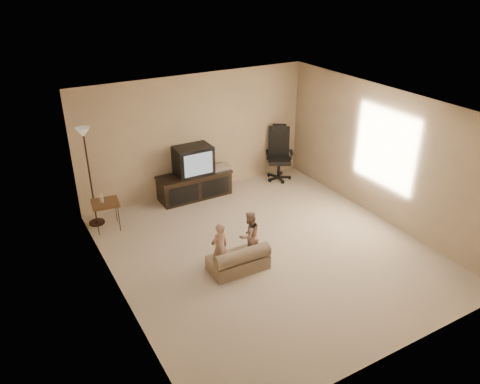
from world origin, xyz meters
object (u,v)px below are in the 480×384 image
(office_chair, at_px, (279,160))
(floor_lamp, at_px, (87,155))
(toddler_left, at_px, (220,248))
(toddler_right, at_px, (249,235))
(child_sofa, at_px, (239,261))
(side_table, at_px, (105,203))
(tv_stand, at_px, (194,176))

(office_chair, distance_m, floor_lamp, 4.24)
(office_chair, height_order, toddler_left, office_chair)
(floor_lamp, relative_size, toddler_right, 2.25)
(floor_lamp, height_order, toddler_left, floor_lamp)
(child_sofa, distance_m, toddler_right, 0.48)
(floor_lamp, distance_m, toddler_right, 3.22)
(side_table, distance_m, floor_lamp, 0.92)
(child_sofa, xyz_separation_m, toddler_left, (-0.27, 0.14, 0.25))
(toddler_left, xyz_separation_m, toddler_right, (0.60, 0.11, -0.01))
(child_sofa, bearing_deg, toddler_right, 38.22)
(toddler_left, bearing_deg, child_sofa, 144.55)
(side_table, height_order, toddler_left, toddler_left)
(office_chair, bearing_deg, toddler_right, -102.85)
(floor_lamp, bearing_deg, side_table, -63.00)
(floor_lamp, bearing_deg, office_chair, 0.30)
(tv_stand, distance_m, floor_lamp, 2.28)
(side_table, xyz_separation_m, toddler_right, (1.79, -2.12, -0.09))
(office_chair, relative_size, toddler_right, 1.45)
(toddler_right, bearing_deg, toddler_left, 2.60)
(side_table, bearing_deg, toddler_left, -62.01)
(tv_stand, height_order, toddler_right, tv_stand)
(side_table, distance_m, child_sofa, 2.80)
(tv_stand, relative_size, toddler_left, 1.81)
(tv_stand, distance_m, office_chair, 2.05)
(tv_stand, distance_m, toddler_left, 2.71)
(tv_stand, height_order, floor_lamp, floor_lamp)
(toddler_right, bearing_deg, side_table, -57.28)
(floor_lamp, distance_m, toddler_left, 2.98)
(office_chair, height_order, side_table, office_chair)
(office_chair, xyz_separation_m, child_sofa, (-2.55, -2.66, -0.26))
(office_chair, distance_m, child_sofa, 3.69)
(tv_stand, relative_size, toddler_right, 1.86)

